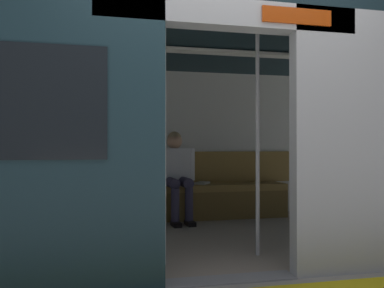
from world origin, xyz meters
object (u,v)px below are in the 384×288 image
grab_pole_door (164,143)px  book (202,183)px  train_car (188,102)px  bench_seat (177,193)px  grab_pole_far (258,143)px  person_seated (176,169)px  handbag (146,179)px

grab_pole_door → book: bearing=-112.3°
train_car → bench_seat: (-0.07, -1.07, -1.11)m
grab_pole_door → grab_pole_far: size_ratio=1.00×
bench_seat → person_seated: 0.33m
handbag → grab_pole_door: grab_pole_door is taller
book → grab_pole_door: (0.80, 1.96, 0.54)m
train_car → book: train_car is taller
handbag → grab_pole_door: (0.02, 1.97, 0.47)m
grab_pole_door → bench_seat: bearing=-103.1°
person_seated → grab_pole_door: 1.91m
grab_pole_door → train_car: bearing=-114.7°
handbag → grab_pole_far: bearing=114.8°
book → grab_pole_door: size_ratio=0.11×
bench_seat → handbag: 0.47m
grab_pole_door → handbag: bearing=-90.5°
person_seated → grab_pole_far: bearing=105.1°
train_car → book: (-0.43, -1.15, -0.98)m
grab_pole_far → person_seated: bearing=-74.9°
person_seated → train_car: bearing=87.9°
book → handbag: bearing=33.6°
handbag → book: size_ratio=1.18×
handbag → grab_pole_door: bearing=89.5°
bench_seat → handbag: size_ratio=11.83×
person_seated → grab_pole_door: bearing=77.4°
train_car → handbag: 1.52m
handbag → grab_pole_far: grab_pole_far is taller
grab_pole_far → grab_pole_door: bearing=7.0°
train_car → bench_seat: 1.55m
book → train_car: bearing=103.6°
person_seated → book: bearing=-162.5°
handbag → bench_seat: bearing=169.1°
person_seated → handbag: (0.39, -0.13, -0.13)m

